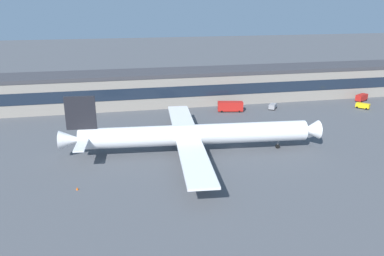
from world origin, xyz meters
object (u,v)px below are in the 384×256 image
(follow_me_car, at_px, (363,105))
(baggage_tug, at_px, (273,106))
(airliner, at_px, (192,135))
(fuel_truck, at_px, (230,106))
(crew_van, at_px, (362,97))
(traffic_cone_0, at_px, (77,189))

(follow_me_car, bearing_deg, baggage_tug, 169.95)
(airliner, height_order, baggage_tug, airliner)
(airliner, relative_size, fuel_truck, 7.27)
(follow_me_car, distance_m, crew_van, 11.03)
(airliner, relative_size, crew_van, 11.37)
(airliner, xyz_separation_m, baggage_tug, (35.28, 32.43, -3.53))
(crew_van, bearing_deg, traffic_cone_0, -152.71)
(airliner, height_order, crew_van, airliner)
(airliner, xyz_separation_m, follow_me_car, (66.17, 26.96, -3.53))
(airliner, bearing_deg, crew_van, 26.62)
(fuel_truck, xyz_separation_m, traffic_cone_0, (-46.36, -47.57, -1.59))
(crew_van, xyz_separation_m, traffic_cone_0, (-98.50, -50.81, -1.16))
(airliner, distance_m, baggage_tug, 48.05)
(airliner, xyz_separation_m, crew_van, (72.19, 36.19, -3.16))
(follow_me_car, distance_m, fuel_truck, 46.51)
(airliner, bearing_deg, traffic_cone_0, -150.94)
(airliner, bearing_deg, follow_me_car, 22.16)
(crew_van, bearing_deg, airliner, -153.38)
(crew_van, xyz_separation_m, baggage_tug, (-36.92, -3.76, -0.37))
(follow_me_car, height_order, fuel_truck, fuel_truck)
(baggage_tug, relative_size, fuel_truck, 0.46)
(airliner, distance_m, traffic_cone_0, 30.40)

